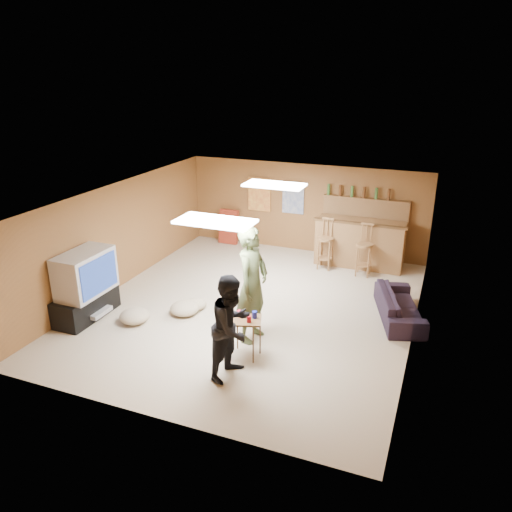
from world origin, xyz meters
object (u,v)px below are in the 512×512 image
at_px(tv_body, 85,273).
at_px(sofa, 400,306).
at_px(person_olive, 252,284).
at_px(bar_counter, 360,243).
at_px(person_black, 232,327).
at_px(tray_table, 245,338).

xyz_separation_m(tv_body, sofa, (5.35, 2.10, -0.65)).
xyz_separation_m(tv_body, person_olive, (3.08, 0.43, 0.11)).
distance_m(person_olive, sofa, 2.91).
bearing_deg(bar_counter, person_olive, -104.84).
bearing_deg(tv_body, person_black, -12.11).
distance_m(bar_counter, person_black, 5.23).
bearing_deg(sofa, tray_table, 119.03).
xyz_separation_m(sofa, tray_table, (-2.16, -2.24, 0.08)).
relative_size(tv_body, sofa, 0.63).
distance_m(tv_body, person_black, 3.29).
relative_size(person_olive, person_black, 1.24).
bearing_deg(tray_table, bar_counter, 78.24).
bearing_deg(tv_body, sofa, 21.43).
bearing_deg(tv_body, bar_counter, 47.00).
bearing_deg(person_black, person_olive, 18.72).
distance_m(person_olive, tray_table, 0.89).
distance_m(person_black, tray_table, 0.73).
relative_size(tv_body, tray_table, 1.66).
xyz_separation_m(person_olive, tray_table, (0.11, -0.57, -0.68)).
distance_m(sofa, tray_table, 3.11).
bearing_deg(person_olive, sofa, -48.51).
height_order(person_black, sofa, person_black).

